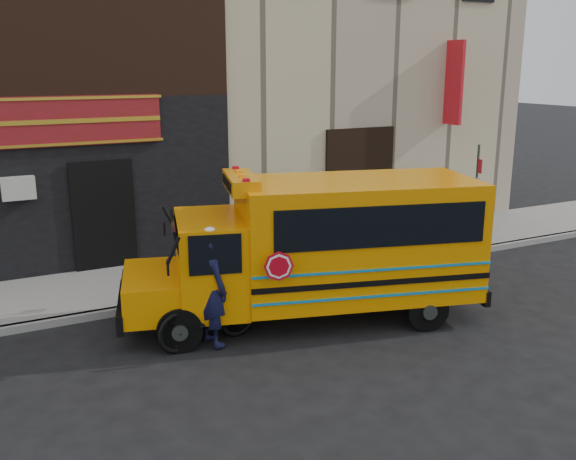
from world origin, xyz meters
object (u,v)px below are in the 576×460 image
Objects in this scene: school_bus at (323,244)px; sign_pole at (476,194)px; cyclist at (212,292)px; bicycle at (209,314)px.

sign_pole is at bearing 19.72° from school_bus.
sign_pole reaches higher than cyclist.
school_bus reaches higher than sign_pole.
bicycle is (-2.44, -0.18, -0.91)m from school_bus.
school_bus reaches higher than bicycle.
sign_pole is 1.42× the size of cyclist.
school_bus is 3.64× the size of bicycle.
bicycle is at bearing -164.69° from sign_pole.
sign_pole is 8.59m from bicycle.
school_bus is 2.50× the size of sign_pole.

